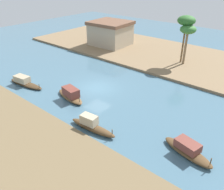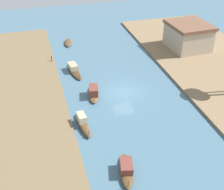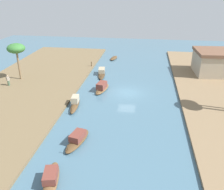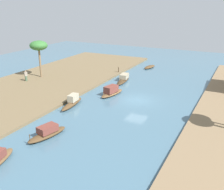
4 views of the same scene
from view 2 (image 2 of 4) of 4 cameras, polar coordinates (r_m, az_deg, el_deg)
The scene contains 8 objects.
river_water at distance 37.89m, azimuth 2.10°, elevation 0.48°, with size 77.60×77.60×0.00m, color #476B7F.
sampan_midstream at distance 32.27m, azimuth -5.51°, elevation -5.10°, with size 4.58×1.33×1.33m.
sampan_downstream_large at distance 37.06m, azimuth -3.45°, elevation 0.55°, with size 4.35×1.97×1.29m.
sampan_open_hull at distance 42.64m, azimuth -7.14°, elevation 4.75°, with size 5.22×1.80×1.05m.
sampan_foreground at distance 27.33m, azimuth 2.67°, elevation -13.57°, with size 4.27×2.06×1.10m.
sampan_with_red_awning at distance 51.76m, azimuth -8.18°, elevation 9.61°, with size 3.44×1.62×0.42m.
mooring_post at distance 45.49m, azimuth -11.16°, elevation 6.70°, with size 0.14×0.14×0.83m, color #4C3823.
riverside_building at distance 49.76m, azimuth 13.97°, elevation 10.64°, with size 6.72×6.20×3.94m.
Camera 2 is at (30.50, -10.04, 20.11)m, focal length 49.25 mm.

